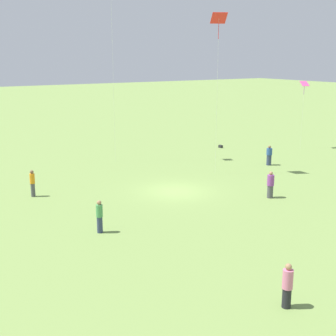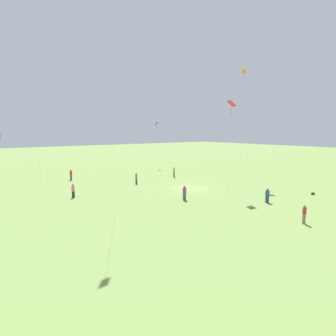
{
  "view_description": "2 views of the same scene",
  "coord_description": "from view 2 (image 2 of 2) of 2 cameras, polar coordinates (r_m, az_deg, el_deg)",
  "views": [
    {
      "loc": [
        16.71,
        25.7,
        9.01
      ],
      "look_at": [
        1.68,
        1.8,
        2.21
      ],
      "focal_mm": 50.0,
      "sensor_mm": 36.0,
      "label": 1
    },
    {
      "loc": [
        -27.77,
        24.31,
        8.19
      ],
      "look_at": [
        -1.67,
        4.98,
        3.59
      ],
      "focal_mm": 28.0,
      "sensor_mm": 36.0,
      "label": 2
    }
  ],
  "objects": [
    {
      "name": "kite_1",
      "position": [
        59.95,
        -2.52,
        9.17
      ],
      "size": [
        0.8,
        0.84,
        10.17
      ],
      "rotation": [
        0.0,
        0.0,
        1.44
      ],
      "color": "black",
      "rests_on": "ground_plane"
    },
    {
      "name": "person_4",
      "position": [
        32.34,
        20.81,
        -5.66
      ],
      "size": [
        0.55,
        0.55,
        1.68
      ],
      "rotation": [
        0.0,
        0.0,
        4.9
      ],
      "color": "#333D5B",
      "rests_on": "ground_plane"
    },
    {
      "name": "person_5",
      "position": [
        26.5,
        27.54,
        -8.9
      ],
      "size": [
        0.37,
        0.37,
        1.72
      ],
      "rotation": [
        0.0,
        0.0,
        4.86
      ],
      "color": "#847056",
      "rests_on": "ground_plane"
    },
    {
      "name": "person_1",
      "position": [
        34.66,
        -19.95,
        -4.64
      ],
      "size": [
        0.55,
        0.55,
        1.73
      ],
      "rotation": [
        0.0,
        0.0,
        2.45
      ],
      "color": "#232328",
      "rests_on": "ground_plane"
    },
    {
      "name": "kite_3",
      "position": [
        31.92,
        -28.11,
        29.04
      ],
      "size": [
        0.77,
        0.95,
        22.12
      ],
      "rotation": [
        0.0,
        0.0,
        4.25
      ],
      "color": "#E54C99",
      "rests_on": "ground_plane"
    },
    {
      "name": "kite_2",
      "position": [
        35.01,
        13.62,
        12.98
      ],
      "size": [
        1.38,
        1.26,
        12.03
      ],
      "rotation": [
        0.0,
        0.0,
        5.07
      ],
      "color": "red",
      "rests_on": "ground_plane"
    },
    {
      "name": "person_2",
      "position": [
        46.56,
        1.31,
        -0.94
      ],
      "size": [
        0.4,
        0.4,
        1.78
      ],
      "rotation": [
        0.0,
        0.0,
        1.28
      ],
      "color": "#4C4C51",
      "rests_on": "ground_plane"
    },
    {
      "name": "person_6",
      "position": [
        31.44,
        3.61,
        -5.43
      ],
      "size": [
        0.55,
        0.55,
        1.76
      ],
      "rotation": [
        0.0,
        0.0,
        4.99
      ],
      "color": "#4C4C51",
      "rests_on": "ground_plane"
    },
    {
      "name": "ground_plane",
      "position": [
        37.8,
        4.58,
        -4.48
      ],
      "size": [
        240.0,
        240.0,
        0.0
      ],
      "primitive_type": "plane",
      "color": "#7A994C"
    },
    {
      "name": "person_3",
      "position": [
        41.16,
        -6.9,
        -2.22
      ],
      "size": [
        0.49,
        0.49,
        1.76
      ],
      "rotation": [
        0.0,
        0.0,
        2.26
      ],
      "color": "#333D5B",
      "rests_on": "ground_plane"
    },
    {
      "name": "kite_0",
      "position": [
        27.49,
        -12.63,
        30.88
      ],
      "size": [
        0.95,
        0.88,
        20.84
      ],
      "rotation": [
        0.0,
        0.0,
        4.86
      ],
      "color": "yellow",
      "rests_on": "ground_plane"
    },
    {
      "name": "person_0",
      "position": [
        46.73,
        -20.38,
        -1.39
      ],
      "size": [
        0.49,
        0.49,
        1.85
      ],
      "rotation": [
        0.0,
        0.0,
        1.16
      ],
      "color": "#4C4C51",
      "rests_on": "ground_plane"
    },
    {
      "name": "kite_4",
      "position": [
        44.86,
        16.12,
        17.89
      ],
      "size": [
        0.68,
        0.83,
        17.79
      ],
      "rotation": [
        0.0,
        0.0,
        0.42
      ],
      "color": "orange",
      "rests_on": "ground_plane"
    },
    {
      "name": "picnic_bag_0",
      "position": [
        38.96,
        29.01,
        -4.9
      ],
      "size": [
        0.3,
        0.41,
        0.27
      ],
      "rotation": [
        0.0,
        0.0,
        1.62
      ],
      "color": "#262628",
      "rests_on": "ground_plane"
    }
  ]
}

